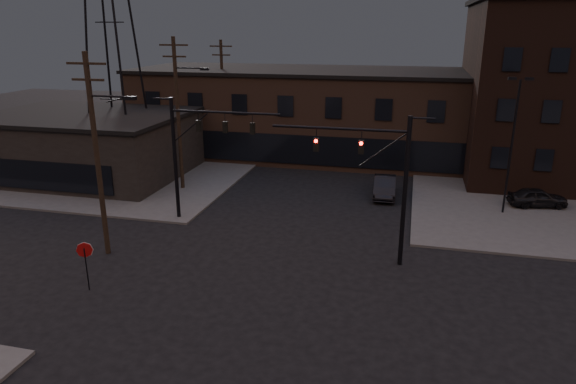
{
  "coord_description": "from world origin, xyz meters",
  "views": [
    {
      "loc": [
        6.66,
        -21.23,
        12.16
      ],
      "look_at": [
        0.25,
        4.79,
        3.5
      ],
      "focal_mm": 32.0,
      "sensor_mm": 36.0,
      "label": 1
    }
  ],
  "objects_px": {
    "parked_car_lot_a": "(538,197)",
    "stop_sign": "(85,255)",
    "car_crossing": "(385,187)",
    "traffic_signal_near": "(383,174)",
    "traffic_signal_far": "(193,146)"
  },
  "relations": [
    {
      "from": "traffic_signal_near",
      "to": "car_crossing",
      "type": "bearing_deg",
      "value": 92.12
    },
    {
      "from": "stop_sign",
      "to": "car_crossing",
      "type": "height_order",
      "value": "stop_sign"
    },
    {
      "from": "traffic_signal_far",
      "to": "car_crossing",
      "type": "bearing_deg",
      "value": 34.65
    },
    {
      "from": "car_crossing",
      "to": "traffic_signal_far",
      "type": "bearing_deg",
      "value": -147.83
    },
    {
      "from": "traffic_signal_near",
      "to": "car_crossing",
      "type": "xyz_separation_m",
      "value": [
        -0.43,
        11.55,
        -4.19
      ]
    },
    {
      "from": "traffic_signal_far",
      "to": "parked_car_lot_a",
      "type": "relative_size",
      "value": 2.06
    },
    {
      "from": "stop_sign",
      "to": "car_crossing",
      "type": "xyz_separation_m",
      "value": [
        12.93,
        18.04,
        -1.1
      ]
    },
    {
      "from": "stop_sign",
      "to": "parked_car_lot_a",
      "type": "bearing_deg",
      "value": 37.26
    },
    {
      "from": "traffic_signal_far",
      "to": "parked_car_lot_a",
      "type": "bearing_deg",
      "value": 19.53
    },
    {
      "from": "traffic_signal_near",
      "to": "car_crossing",
      "type": "distance_m",
      "value": 12.29
    },
    {
      "from": "traffic_signal_far",
      "to": "traffic_signal_near",
      "type": "bearing_deg",
      "value": -16.17
    },
    {
      "from": "traffic_signal_near",
      "to": "car_crossing",
      "type": "height_order",
      "value": "traffic_signal_near"
    },
    {
      "from": "car_crossing",
      "to": "parked_car_lot_a",
      "type": "bearing_deg",
      "value": -3.45
    },
    {
      "from": "parked_car_lot_a",
      "to": "stop_sign",
      "type": "bearing_deg",
      "value": 116.65
    },
    {
      "from": "traffic_signal_far",
      "to": "parked_car_lot_a",
      "type": "xyz_separation_m",
      "value": [
        22.19,
        7.87,
        -4.2
      ]
    }
  ]
}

